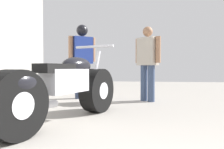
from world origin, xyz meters
The scene contains 4 objects.
ground_plane centered at (0.00, 3.19, 0.00)m, with size 15.90×15.90×0.00m, color gray.
motorcycle_maroon_cruiser centered at (-0.96, 2.20, 0.44)m, with size 1.06×2.23×1.07m.
mechanic_in_blue centered at (0.17, 4.27, 0.90)m, with size 0.56×0.48×1.59m.
mechanic_with_helmet centered at (-1.33, 4.53, 1.03)m, with size 0.59×0.51×1.72m.
Camera 1 is at (0.01, -0.54, 0.71)m, focal length 35.78 mm.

